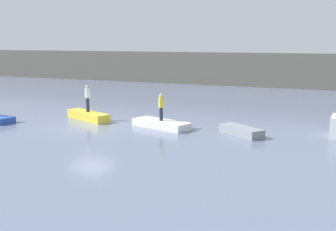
{
  "coord_description": "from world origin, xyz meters",
  "views": [
    {
      "loc": [
        14.38,
        -21.12,
        5.22
      ],
      "look_at": [
        4.52,
        1.47,
        0.83
      ],
      "focal_mm": 44.85,
      "sensor_mm": 36.0,
      "label": 1
    }
  ],
  "objects_px": {
    "rowboat_yellow": "(88,116)",
    "person_yellow_shirt": "(161,106)",
    "person_white_shirt": "(87,97)",
    "rowboat_white": "(161,124)",
    "rowboat_grey": "(241,131)"
  },
  "relations": [
    {
      "from": "rowboat_yellow",
      "to": "person_yellow_shirt",
      "type": "bearing_deg",
      "value": 19.73
    },
    {
      "from": "person_white_shirt",
      "to": "rowboat_white",
      "type": "bearing_deg",
      "value": -4.0
    },
    {
      "from": "rowboat_yellow",
      "to": "rowboat_grey",
      "type": "relative_size",
      "value": 1.36
    },
    {
      "from": "rowboat_grey",
      "to": "person_white_shirt",
      "type": "bearing_deg",
      "value": -147.78
    },
    {
      "from": "rowboat_grey",
      "to": "person_white_shirt",
      "type": "distance_m",
      "value": 10.61
    },
    {
      "from": "rowboat_yellow",
      "to": "rowboat_grey",
      "type": "bearing_deg",
      "value": 21.5
    },
    {
      "from": "rowboat_yellow",
      "to": "rowboat_grey",
      "type": "distance_m",
      "value": 10.53
    },
    {
      "from": "rowboat_white",
      "to": "rowboat_grey",
      "type": "distance_m",
      "value": 4.96
    },
    {
      "from": "rowboat_yellow",
      "to": "rowboat_white",
      "type": "distance_m",
      "value": 5.58
    },
    {
      "from": "rowboat_white",
      "to": "rowboat_grey",
      "type": "xyz_separation_m",
      "value": [
        4.96,
        -0.02,
        0.01
      ]
    },
    {
      "from": "person_yellow_shirt",
      "to": "rowboat_grey",
      "type": "bearing_deg",
      "value": -0.24
    },
    {
      "from": "person_yellow_shirt",
      "to": "person_white_shirt",
      "type": "distance_m",
      "value": 5.58
    },
    {
      "from": "rowboat_white",
      "to": "person_yellow_shirt",
      "type": "distance_m",
      "value": 1.14
    },
    {
      "from": "rowboat_grey",
      "to": "rowboat_yellow",
      "type": "bearing_deg",
      "value": -147.78
    },
    {
      "from": "person_yellow_shirt",
      "to": "person_white_shirt",
      "type": "relative_size",
      "value": 0.92
    }
  ]
}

